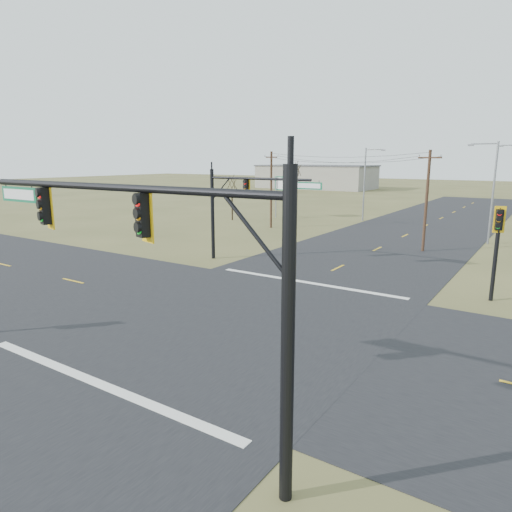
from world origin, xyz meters
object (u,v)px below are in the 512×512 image
at_px(utility_pole_far, 271,188).
at_px(streetlight_a, 491,187).
at_px(streetlight_c, 366,180).
at_px(mast_arm_far, 248,196).
at_px(pedestal_signal_ne, 498,234).
at_px(bare_tree_a, 232,182).
at_px(bare_tree_b, 297,168).
at_px(utility_pole_near, 427,199).
at_px(mast_arm_near, 154,246).
at_px(highway_sign, 283,188).

distance_m(utility_pole_far, streetlight_a, 20.81).
bearing_deg(streetlight_c, streetlight_a, -38.01).
xyz_separation_m(mast_arm_far, streetlight_a, (12.96, 17.80, 0.14)).
relative_size(utility_pole_far, streetlight_c, 0.94).
bearing_deg(pedestal_signal_ne, bare_tree_a, 126.17).
bearing_deg(bare_tree_b, utility_pole_far, -68.78).
xyz_separation_m(mast_arm_far, pedestal_signal_ne, (15.51, -0.25, -1.22)).
height_order(utility_pole_near, bare_tree_a, utility_pole_near).
xyz_separation_m(mast_arm_near, streetlight_c, (-11.27, 44.95, -0.42)).
xyz_separation_m(mast_arm_near, highway_sign, (-20.86, 42.05, -1.50)).
bearing_deg(streetlight_c, utility_pole_far, -126.86).
height_order(highway_sign, bare_tree_a, bare_tree_a).
height_order(mast_arm_near, bare_tree_a, mast_arm_near).
relative_size(streetlight_a, bare_tree_b, 1.19).
relative_size(pedestal_signal_ne, utility_pole_near, 0.62).
bearing_deg(utility_pole_near, streetlight_c, 124.77).
distance_m(mast_arm_far, bare_tree_a, 23.63).
bearing_deg(bare_tree_b, pedestal_signal_ne, -48.98).
distance_m(mast_arm_near, mast_arm_far, 20.91).
relative_size(mast_arm_far, bare_tree_a, 1.54).
bearing_deg(utility_pole_far, streetlight_c, 59.64).
height_order(utility_pole_near, streetlight_c, streetlight_c).
height_order(mast_arm_far, utility_pole_far, utility_pole_far).
bearing_deg(bare_tree_a, utility_pole_far, -20.66).
bearing_deg(streetlight_c, utility_pole_near, -61.74).
bearing_deg(streetlight_a, mast_arm_near, -95.19).
xyz_separation_m(mast_arm_far, highway_sign, (-10.92, 23.65, -1.05)).
relative_size(pedestal_signal_ne, highway_sign, 0.97).
distance_m(utility_pole_far, highway_sign, 8.65).
bearing_deg(streetlight_c, mast_arm_far, -93.64).
height_order(utility_pole_near, bare_tree_b, utility_pole_near).
distance_m(utility_pole_far, bare_tree_b, 21.04).
relative_size(highway_sign, streetlight_a, 0.59).
bearing_deg(mast_arm_near, streetlight_c, 120.33).
xyz_separation_m(mast_arm_far, streetlight_c, (-1.33, 26.56, 0.04)).
bearing_deg(mast_arm_far, bare_tree_b, 123.03).
bearing_deg(streetlight_c, bare_tree_b, 141.83).
relative_size(pedestal_signal_ne, bare_tree_a, 0.87).
bearing_deg(utility_pole_near, mast_arm_near, -88.65).
relative_size(mast_arm_far, utility_pole_far, 1.10).
relative_size(utility_pole_near, streetlight_a, 0.91).
xyz_separation_m(pedestal_signal_ne, utility_pole_near, (-6.27, 11.59, 0.65)).
relative_size(utility_pole_near, bare_tree_a, 1.39).
bearing_deg(mast_arm_near, bare_tree_b, 131.50).
xyz_separation_m(mast_arm_far, utility_pole_far, (-7.73, 15.63, -0.52)).
distance_m(mast_arm_far, pedestal_signal_ne, 15.55).
height_order(pedestal_signal_ne, bare_tree_a, bare_tree_a).
xyz_separation_m(mast_arm_far, bare_tree_b, (-15.32, 35.19, 1.13)).
distance_m(mast_arm_near, bare_tree_a, 44.35).
bearing_deg(streetlight_a, utility_pole_far, -174.45).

